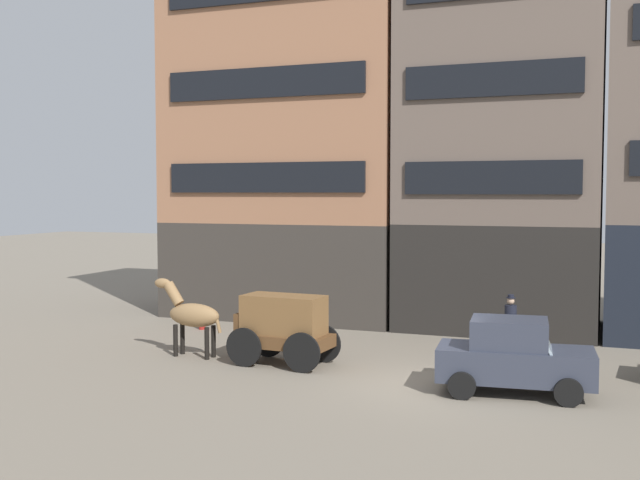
# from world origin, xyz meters

# --- Properties ---
(ground_plane) EXTENTS (120.00, 120.00, 0.00)m
(ground_plane) POSITION_xyz_m (0.00, 0.00, 0.00)
(ground_plane) COLOR slate
(building_far_left) EXTENTS (9.75, 5.83, 14.55)m
(building_far_left) POSITION_xyz_m (-7.62, 9.45, 7.32)
(building_far_left) COLOR #38332D
(building_far_left) RESTS_ON ground_plane
(building_center_left) EXTENTS (7.34, 5.83, 17.03)m
(building_center_left) POSITION_xyz_m (0.58, 9.45, 8.57)
(building_center_left) COLOR black
(building_center_left) RESTS_ON ground_plane
(cargo_wagon) EXTENTS (2.99, 1.67, 1.98)m
(cargo_wagon) POSITION_xyz_m (-4.35, 0.93, 1.15)
(cargo_wagon) COLOR brown
(cargo_wagon) RESTS_ON ground_plane
(draft_horse) EXTENTS (2.35, 0.70, 2.30)m
(draft_horse) POSITION_xyz_m (-7.30, 0.94, 1.27)
(draft_horse) COLOR #937047
(draft_horse) RESTS_ON ground_plane
(sedan_light) EXTENTS (3.84, 2.16, 1.83)m
(sedan_light) POSITION_xyz_m (2.18, -0.01, 0.91)
(sedan_light) COLOR #333847
(sedan_light) RESTS_ON ground_plane
(pedestrian_officer) EXTENTS (0.49, 0.49, 1.79)m
(pedestrian_officer) POSITION_xyz_m (1.52, 4.81, 0.98)
(pedestrian_officer) COLOR black
(pedestrian_officer) RESTS_ON ground_plane
(fire_hydrant_curbside) EXTENTS (0.24, 0.24, 0.83)m
(fire_hydrant_curbside) POSITION_xyz_m (-9.28, 5.03, 0.43)
(fire_hydrant_curbside) COLOR maroon
(fire_hydrant_curbside) RESTS_ON ground_plane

